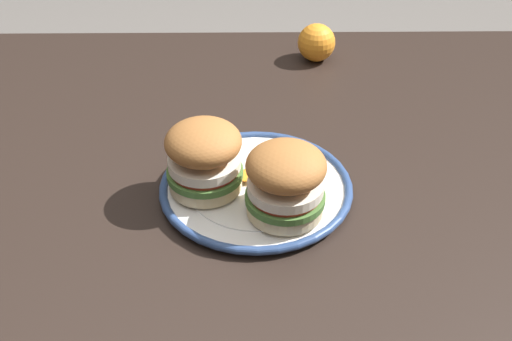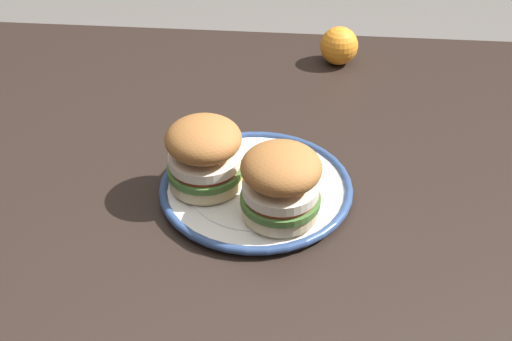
% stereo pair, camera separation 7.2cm
% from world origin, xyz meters
% --- Properties ---
extents(dining_table, '(1.47, 0.98, 0.75)m').
position_xyz_m(dining_table, '(0.00, 0.00, 0.66)').
color(dining_table, black).
rests_on(dining_table, ground).
extents(dinner_plate, '(0.27, 0.27, 0.02)m').
position_xyz_m(dinner_plate, '(0.06, 0.05, 0.76)').
color(dinner_plate, white).
rests_on(dinner_plate, dining_table).
extents(sandwich_half_left, '(0.14, 0.14, 0.10)m').
position_xyz_m(sandwich_half_left, '(0.02, 0.11, 0.82)').
color(sandwich_half_left, beige).
rests_on(sandwich_half_left, dinner_plate).
extents(sandwich_half_right, '(0.14, 0.14, 0.10)m').
position_xyz_m(sandwich_half_right, '(0.13, 0.06, 0.82)').
color(sandwich_half_right, beige).
rests_on(sandwich_half_right, dinner_plate).
extents(orange_peel_curled, '(0.07, 0.07, 0.01)m').
position_xyz_m(orange_peel_curled, '(0.04, -0.01, 0.77)').
color(orange_peel_curled, orange).
rests_on(orange_peel_curled, dinner_plate).
extents(orange_peel_strip_long, '(0.06, 0.08, 0.01)m').
position_xyz_m(orange_peel_strip_long, '(-0.01, 0.03, 0.77)').
color(orange_peel_strip_long, orange).
rests_on(orange_peel_strip_long, dinner_plate).
extents(orange_peel_strip_short, '(0.08, 0.06, 0.01)m').
position_xyz_m(orange_peel_strip_short, '(0.05, 0.03, 0.77)').
color(orange_peel_strip_short, orange).
rests_on(orange_peel_strip_short, dinner_plate).
extents(whole_orange, '(0.07, 0.07, 0.07)m').
position_xyz_m(whole_orange, '(-0.06, -0.36, 0.79)').
color(whole_orange, orange).
rests_on(whole_orange, dining_table).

